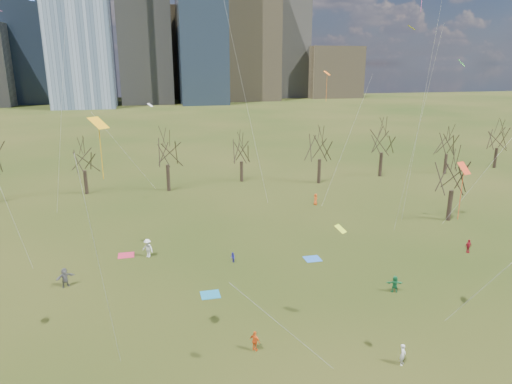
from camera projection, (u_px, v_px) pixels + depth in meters
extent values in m
plane|color=black|center=(294.00, 325.00, 33.93)|extent=(500.00, 500.00, 0.00)
cube|color=#726347|center=(249.00, 29.00, 235.47)|extent=(28.00, 28.00, 72.00)
cube|color=#384C66|center=(32.00, 34.00, 217.48)|extent=(25.00, 25.00, 65.00)
cube|color=slate|center=(286.00, 45.00, 257.03)|extent=(22.00, 22.00, 58.00)
cube|color=#726347|center=(169.00, 54.00, 253.12)|extent=(30.00, 30.00, 48.00)
cube|color=#726347|center=(330.00, 72.00, 262.05)|extent=(30.00, 28.00, 28.00)
cylinder|color=black|center=(86.00, 182.00, 67.54)|extent=(0.52, 0.52, 3.60)
cylinder|color=black|center=(168.00, 178.00, 69.24)|extent=(0.54, 0.54, 4.05)
cylinder|color=black|center=(241.00, 171.00, 74.84)|extent=(0.51, 0.51, 3.38)
cylinder|color=black|center=(319.00, 171.00, 73.71)|extent=(0.54, 0.54, 3.96)
cylinder|color=black|center=(381.00, 164.00, 78.26)|extent=(0.54, 0.54, 4.14)
cylinder|color=black|center=(445.00, 164.00, 80.11)|extent=(0.52, 0.52, 3.51)
cylinder|color=black|center=(495.00, 158.00, 84.65)|extent=(0.53, 0.53, 3.74)
cylinder|color=black|center=(450.00, 205.00, 56.11)|extent=(0.53, 0.53, 3.83)
cube|color=#196F9A|center=(210.00, 295.00, 38.35)|extent=(1.60, 1.50, 0.03)
cube|color=blue|center=(312.00, 259.00, 45.38)|extent=(1.60, 1.50, 0.03)
cube|color=#B82441|center=(126.00, 255.00, 46.23)|extent=(1.60, 1.50, 0.03)
imported|color=silver|center=(403.00, 354.00, 29.30)|extent=(0.62, 0.62, 1.45)
imported|color=orange|center=(255.00, 341.00, 30.71)|extent=(0.82, 0.89, 1.46)
imported|color=#1A7943|center=(395.00, 284.00, 38.64)|extent=(1.44, 0.79, 1.48)
imported|color=#2B29B3|center=(233.00, 258.00, 44.47)|extent=(0.47, 0.56, 1.02)
imported|color=silver|center=(148.00, 248.00, 45.60)|extent=(1.39, 1.35, 1.90)
imported|color=#B5192B|center=(468.00, 246.00, 46.75)|extent=(0.89, 0.51, 1.42)
imported|color=#5D5C61|center=(65.00, 277.00, 39.52)|extent=(1.67, 1.25, 1.75)
imported|color=#CE4E16|center=(316.00, 199.00, 62.56)|extent=(0.70, 0.89, 1.59)
plane|color=#EAA213|center=(98.00, 123.00, 23.68)|extent=(1.35, 1.35, 0.56)
cylinder|color=silver|center=(104.00, 286.00, 21.61)|extent=(0.07, 8.59, 14.39)
cylinder|color=#EAA213|center=(101.00, 154.00, 24.13)|extent=(0.04, 0.04, 2.70)
plane|color=yellow|center=(412.00, 27.00, 43.67)|extent=(0.97, 1.04, 0.45)
cylinder|color=silver|center=(416.00, 139.00, 43.66)|extent=(0.60, 5.91, 20.69)
plane|color=red|center=(464.00, 168.00, 28.92)|extent=(1.13, 0.94, 0.71)
cylinder|color=silver|center=(512.00, 263.00, 28.16)|extent=(3.99, 5.78, 10.96)
cylinder|color=red|center=(460.00, 196.00, 29.42)|extent=(0.04, 0.04, 3.15)
cylinder|color=silver|center=(245.00, 95.00, 52.86)|extent=(6.76, 3.47, 27.59)
plane|color=green|center=(462.00, 63.00, 46.65)|extent=(1.16, 1.16, 0.69)
cylinder|color=silver|center=(501.00, 152.00, 46.41)|extent=(6.30, 7.11, 17.42)
cylinder|color=silver|center=(61.00, 115.00, 49.07)|extent=(4.73, 7.24, 24.00)
plane|color=orange|center=(327.00, 73.00, 53.10)|extent=(1.11, 1.09, 0.47)
cylinder|color=silver|center=(346.00, 144.00, 54.01)|extent=(3.94, 3.74, 16.28)
cylinder|color=orange|center=(326.00, 89.00, 53.57)|extent=(0.04, 0.04, 3.00)
plane|color=#DAFB27|center=(341.00, 229.00, 24.54)|extent=(0.84, 0.82, 0.34)
cylinder|color=silver|center=(291.00, 333.00, 22.71)|extent=(6.97, 4.81, 8.78)
cylinder|color=silver|center=(421.00, 113.00, 46.15)|extent=(1.51, 5.94, 25.09)
plane|color=white|center=(150.00, 105.00, 62.59)|extent=(1.03, 1.05, 0.43)
cylinder|color=silver|center=(127.00, 154.00, 59.70)|extent=(6.91, 7.98, 11.88)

